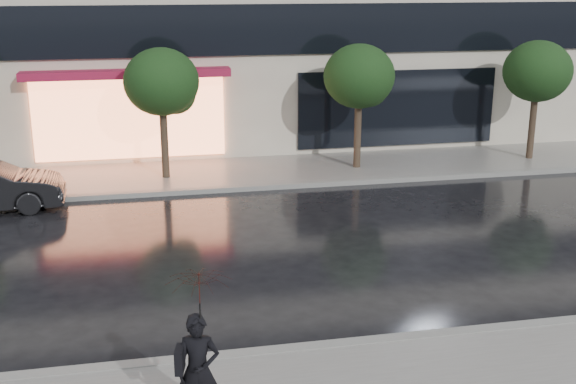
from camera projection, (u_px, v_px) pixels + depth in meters
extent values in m
plane|color=black|center=(356.00, 320.00, 13.05)|extent=(120.00, 120.00, 0.00)
cube|color=slate|center=(263.00, 171.00, 22.65)|extent=(60.00, 3.50, 0.12)
cube|color=gray|center=(374.00, 343.00, 12.09)|extent=(60.00, 0.25, 0.14)
cube|color=gray|center=(273.00, 187.00, 21.01)|extent=(60.00, 0.25, 0.14)
cube|color=black|center=(252.00, 30.00, 23.01)|extent=(28.00, 0.12, 1.60)
cube|color=#FF8C59|center=(130.00, 118.00, 23.01)|extent=(6.00, 0.10, 2.60)
cube|color=maroon|center=(127.00, 74.00, 22.28)|extent=(6.40, 0.70, 0.25)
cube|color=black|center=(397.00, 108.00, 24.74)|extent=(7.00, 0.10, 2.60)
cylinder|color=#33261C|center=(165.00, 145.00, 21.54)|extent=(0.22, 0.22, 2.20)
ellipsoid|color=black|center=(161.00, 82.00, 20.99)|extent=(2.20, 2.20, 1.98)
sphere|color=black|center=(176.00, 94.00, 21.37)|extent=(1.20, 1.20, 1.20)
cylinder|color=#33261C|center=(357.00, 137.00, 22.69)|extent=(0.22, 0.22, 2.20)
ellipsoid|color=black|center=(359.00, 76.00, 22.14)|extent=(2.20, 2.20, 1.98)
sphere|color=black|center=(369.00, 88.00, 22.52)|extent=(1.20, 1.20, 1.20)
cylinder|color=#33261C|center=(532.00, 129.00, 23.83)|extent=(0.22, 0.22, 2.20)
ellipsoid|color=black|center=(538.00, 71.00, 23.28)|extent=(2.20, 2.20, 1.98)
sphere|color=black|center=(544.00, 82.00, 23.66)|extent=(1.20, 1.20, 1.20)
imported|color=black|center=(198.00, 370.00, 9.64)|extent=(0.64, 0.49, 1.59)
imported|color=black|center=(200.00, 300.00, 9.34)|extent=(1.02, 1.03, 0.79)
cylinder|color=black|center=(201.00, 331.00, 9.47)|extent=(0.02, 0.02, 0.80)
cube|color=black|center=(180.00, 360.00, 9.53)|extent=(0.16, 0.31, 0.34)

